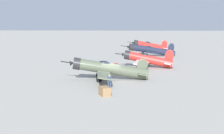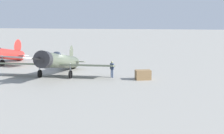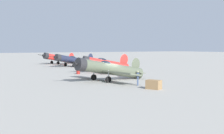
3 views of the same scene
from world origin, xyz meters
name	(u,v)px [view 1 (image 1 of 3)]	position (x,y,z in m)	size (l,w,h in m)	color
ground_plane	(112,80)	(0.00, 0.00, 0.00)	(400.00, 400.00, 0.00)	gray
airplane_foreground	(108,69)	(-0.06, 0.52, 1.57)	(12.35, 12.01, 3.21)	#4C5442
airplane_mid_apron	(146,59)	(11.73, -5.27, 1.46)	(11.36, 10.12, 3.32)	red
airplane_far_line	(151,50)	(28.87, -7.06, 1.40)	(11.39, 12.44, 3.21)	#1E2338
airplane_outer_stand	(149,46)	(40.12, -7.39, 1.49)	(11.20, 10.58, 3.13)	red
ground_crew_mechanic	(109,81)	(-5.82, -0.02, 1.04)	(0.49, 0.51, 1.72)	#384766
equipment_crate	(105,91)	(-9.12, 0.28, 0.48)	(1.76, 1.47, 0.97)	olive
fuel_drum	(116,66)	(11.02, -0.04, 0.40)	(0.62, 0.62, 0.81)	maroon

